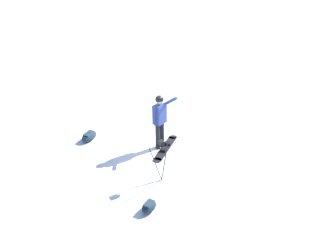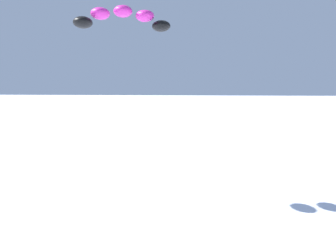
# 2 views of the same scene
# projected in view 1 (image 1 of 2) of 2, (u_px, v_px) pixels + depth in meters

# --- Properties ---
(ground_plane) EXTENTS (300.00, 300.00, 0.00)m
(ground_plane) POSITION_uv_depth(u_px,v_px,m) (174.00, 148.00, 11.14)
(ground_plane) COLOR white
(snowboarder) EXTENTS (0.63, 0.65, 1.82)m
(snowboarder) POSITION_uv_depth(u_px,v_px,m) (160.00, 116.00, 10.69)
(snowboarder) COLOR black
(snowboarder) RESTS_ON ground_plane
(snowboard) EXTENTS (1.47, 1.20, 0.10)m
(snowboard) POSITION_uv_depth(u_px,v_px,m) (166.00, 148.00, 11.12)
(snowboard) COLOR black
(snowboard) RESTS_ON ground_plane
(gear_bag_large) EXTENTS (0.75, 0.67, 0.27)m
(gear_bag_large) POSITION_uv_depth(u_px,v_px,m) (89.00, 136.00, 11.56)
(gear_bag_large) COLOR #192833
(gear_bag_large) RESTS_ON ground_plane
(camera_tripod) EXTENTS (0.63, 0.49, 1.24)m
(camera_tripod) POSITION_uv_depth(u_px,v_px,m) (161.00, 152.00, 9.19)
(camera_tripod) COLOR #262628
(camera_tripod) RESTS_ON ground_plane
(gear_bag_small) EXTENTS (0.55, 0.48, 0.25)m
(gear_bag_small) POSITION_uv_depth(u_px,v_px,m) (149.00, 206.00, 8.42)
(gear_bag_small) COLOR #192833
(gear_bag_small) RESTS_ON ground_plane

